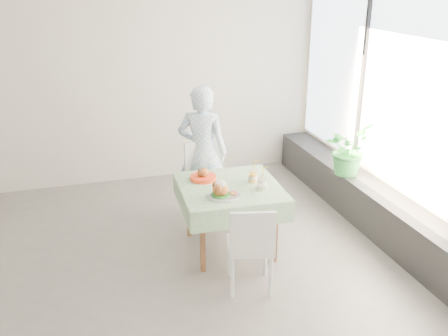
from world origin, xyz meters
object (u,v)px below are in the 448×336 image
object	(u,v)px
diner	(202,152)
juice_cup_orange	(253,176)
cafe_table	(230,210)
chair_far	(209,198)
chair_near	(250,262)
potted_plant	(348,149)
main_dish	(222,191)

from	to	relation	value
diner	juice_cup_orange	world-z (taller)	diner
juice_cup_orange	cafe_table	bearing A→B (deg)	-174.30
chair_far	juice_cup_orange	size ratio (longest dim) A/B	3.40
chair_near	juice_cup_orange	size ratio (longest dim) A/B	3.10
diner	chair_near	bearing A→B (deg)	118.22
diner	juice_cup_orange	size ratio (longest dim) A/B	5.78
cafe_table	juice_cup_orange	size ratio (longest dim) A/B	3.83
diner	juice_cup_orange	bearing A→B (deg)	137.94
potted_plant	chair_far	bearing A→B (deg)	172.61
main_dish	potted_plant	xyz separation A→B (m)	(1.82, 0.73, 0.02)
main_dish	juice_cup_orange	world-z (taller)	juice_cup_orange
potted_plant	chair_near	bearing A→B (deg)	-143.97
diner	juice_cup_orange	distance (m)	0.93
chair_near	juice_cup_orange	distance (m)	0.99
chair_far	juice_cup_orange	bearing A→B (deg)	-65.98
chair_near	diner	size ratio (longest dim) A/B	0.54
main_dish	chair_far	bearing A→B (deg)	83.11
cafe_table	potted_plant	size ratio (longest dim) A/B	1.69
diner	main_dish	size ratio (longest dim) A/B	4.77
main_dish	juice_cup_orange	bearing A→B (deg)	32.50
cafe_table	chair_near	world-z (taller)	chair_near
main_dish	potted_plant	distance (m)	1.97
chair_near	diner	bearing A→B (deg)	90.84
chair_far	diner	size ratio (longest dim) A/B	0.59
diner	main_dish	distance (m)	1.14
chair_near	potted_plant	xyz separation A→B (m)	(1.71, 1.24, 0.55)
chair_far	chair_near	distance (m)	1.46
cafe_table	main_dish	distance (m)	0.44
juice_cup_orange	potted_plant	world-z (taller)	potted_plant
chair_far	diner	world-z (taller)	diner
chair_far	main_dish	world-z (taller)	chair_far
chair_far	diner	distance (m)	0.56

